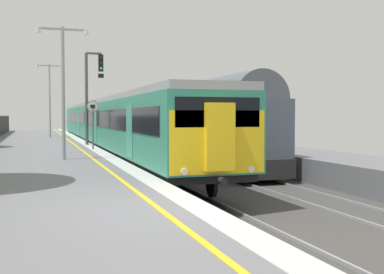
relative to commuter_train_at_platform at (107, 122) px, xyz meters
The scene contains 7 objects.
ground 24.17m from the commuter_train_at_platform, 88.70° to the right, with size 17.40×110.00×1.21m.
commuter_train_at_platform is the anchor object (origin of this frame).
freight_train_adjacent_track 7.63m from the commuter_train_at_platform, 58.35° to the left, with size 2.60×45.47×4.52m.
signal_gantry 4.78m from the commuter_train_at_platform, 110.31° to the right, with size 1.10×0.24×5.45m.
speed_limit_sign 8.32m from the commuter_train_at_platform, 102.82° to the right, with size 0.59×0.08×2.49m.
platform_lamp_mid 13.95m from the commuter_train_at_platform, 104.94° to the right, with size 2.00×0.20×5.20m.
platform_lamp_far 7.37m from the commuter_train_at_platform, 120.31° to the left, with size 2.00×0.20×5.69m.
Camera 1 is at (-2.49, -8.78, 1.73)m, focal length 44.88 mm.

